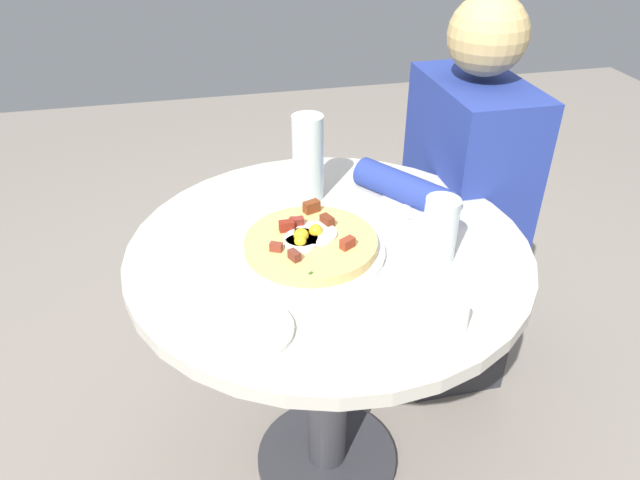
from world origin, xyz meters
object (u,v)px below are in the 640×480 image
knife (421,198)px  dining_table (328,306)px  fork (406,198)px  breakfast_pizza (310,242)px  water_bottle (308,158)px  salt_shaker (460,317)px  water_glass (440,229)px  person_seated (458,229)px  pizza_plate (311,251)px  bread_plate (247,330)px

knife → dining_table: bearing=-48.6°
fork → breakfast_pizza: bearing=-43.9°
water_bottle → salt_shaker: bearing=-163.1°
water_glass → breakfast_pizza: bearing=74.3°
breakfast_pizza → knife: (0.15, -0.30, -0.02)m
person_seated → fork: size_ratio=6.31×
pizza_plate → breakfast_pizza: (0.00, 0.00, 0.02)m
pizza_plate → knife: bearing=-62.3°
person_seated → knife: (-0.16, 0.19, 0.21)m
pizza_plate → water_bottle: size_ratio=1.50×
pizza_plate → salt_shaker: bearing=-144.5°
pizza_plate → salt_shaker: 0.34m
fork → dining_table: bearing=-43.4°
knife → fork: bearing=-90.0°
salt_shaker → water_glass: bearing=-12.2°
person_seated → pizza_plate: 0.62m
bread_plate → pizza_plate: bearing=-36.6°
dining_table → knife: (0.13, -0.25, 0.17)m
knife → water_glass: size_ratio=1.37×
pizza_plate → bread_plate: bearing=143.4°
pizza_plate → water_glass: 0.26m
bread_plate → fork: (0.37, -0.42, 0.00)m
water_bottle → salt_shaker: water_bottle is taller
pizza_plate → water_bottle: (0.23, -0.04, 0.09)m
dining_table → person_seated: 0.54m
bread_plate → dining_table: bearing=-40.2°
bread_plate → water_glass: water_glass is taller
person_seated → water_glass: person_seated is taller
knife → salt_shaker: 0.45m
salt_shaker → bread_plate: bearing=78.8°
salt_shaker → person_seated: bearing=-25.9°
dining_table → fork: fork is taller
water_bottle → salt_shaker: 0.54m
person_seated → breakfast_pizza: bearing=123.0°
breakfast_pizza → fork: 0.31m
person_seated → knife: size_ratio=6.31×
person_seated → water_bottle: 0.55m
dining_table → salt_shaker: 0.39m
knife → water_bottle: size_ratio=0.90×
knife → water_bottle: (0.08, 0.25, 0.09)m
dining_table → knife: knife is taller
breakfast_pizza → bread_plate: size_ratio=1.68×
breakfast_pizza → water_glass: bearing=-105.7°
bread_plate → fork: 0.56m
dining_table → water_glass: 0.32m
dining_table → salt_shaker: bearing=-153.1°
breakfast_pizza → water_bottle: bearing=-10.5°
bread_plate → water_bottle: water_bottle is taller
water_glass → salt_shaker: size_ratio=2.54×
person_seated → bread_plate: size_ratio=7.11×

